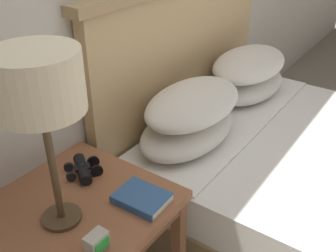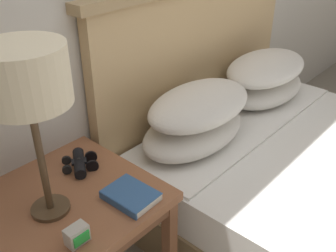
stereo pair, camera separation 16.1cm
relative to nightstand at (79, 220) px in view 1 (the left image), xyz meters
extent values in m
cube|color=brown|center=(0.00, 0.00, 0.06)|extent=(0.58, 0.58, 0.04)
cube|color=brown|center=(0.00, 0.00, 0.01)|extent=(0.55, 0.55, 0.05)
cube|color=brown|center=(0.25, -0.25, -0.23)|extent=(0.04, 0.04, 0.53)
cube|color=brown|center=(0.25, 0.26, -0.23)|extent=(0.04, 0.04, 0.53)
cube|color=olive|center=(1.06, -0.66, -0.37)|extent=(1.41, 1.76, 0.24)
cube|color=white|center=(1.06, -0.11, -0.05)|extent=(1.35, 0.28, 0.01)
cube|color=tan|center=(1.06, 0.24, 0.06)|extent=(1.48, 0.06, 1.10)
ellipsoid|color=silver|center=(0.72, 0.00, 0.02)|extent=(0.60, 0.36, 0.15)
ellipsoid|color=silver|center=(1.38, 0.00, 0.02)|extent=(0.60, 0.36, 0.15)
ellipsoid|color=silver|center=(0.76, 0.00, 0.15)|extent=(0.60, 0.36, 0.15)
ellipsoid|color=silver|center=(1.37, 0.00, 0.15)|extent=(0.60, 0.36, 0.15)
cylinder|color=#4C3823|center=(-0.08, -0.02, 0.08)|extent=(0.13, 0.13, 0.01)
cylinder|color=#4C3823|center=(-0.08, -0.02, 0.28)|extent=(0.02, 0.02, 0.39)
cylinder|color=beige|center=(-0.08, -0.02, 0.57)|extent=(0.25, 0.25, 0.17)
cube|color=silver|center=(0.14, -0.18, 0.09)|extent=(0.14, 0.18, 0.03)
cube|color=#2D568E|center=(0.14, -0.18, 0.10)|extent=(0.14, 0.18, 0.00)
cube|color=#2D568E|center=(0.08, -0.18, 0.09)|extent=(0.01, 0.18, 0.03)
cylinder|color=black|center=(0.11, 0.08, 0.10)|extent=(0.09, 0.10, 0.04)
cylinder|color=black|center=(0.15, 0.05, 0.10)|extent=(0.05, 0.04, 0.05)
cylinder|color=black|center=(0.08, 0.10, 0.10)|extent=(0.04, 0.03, 0.04)
cylinder|color=black|center=(0.15, 0.13, 0.10)|extent=(0.09, 0.10, 0.04)
cylinder|color=black|center=(0.19, 0.11, 0.10)|extent=(0.05, 0.04, 0.05)
cylinder|color=black|center=(0.11, 0.16, 0.10)|extent=(0.04, 0.03, 0.04)
cube|color=black|center=(0.13, 0.11, 0.11)|extent=(0.07, 0.06, 0.01)
cylinder|color=black|center=(0.13, 0.11, 0.11)|extent=(0.02, 0.02, 0.02)
cube|color=#B7B2A8|center=(-0.11, -0.20, 0.11)|extent=(0.07, 0.04, 0.06)
cube|color=green|center=(-0.11, -0.23, 0.11)|extent=(0.06, 0.00, 0.04)
camera|label=1|loc=(-0.66, -0.85, 0.99)|focal=42.00mm
camera|label=2|loc=(-0.56, -0.98, 0.99)|focal=42.00mm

